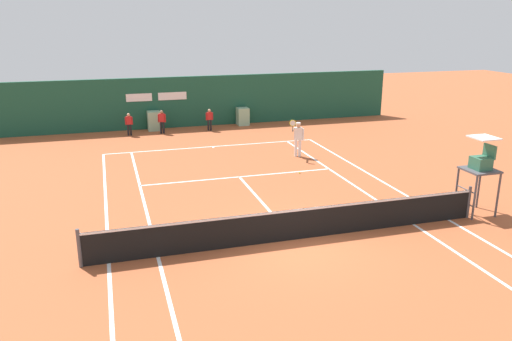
{
  "coord_description": "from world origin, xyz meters",
  "views": [
    {
      "loc": [
        -5.07,
        -12.93,
        6.31
      ],
      "look_at": [
        0.16,
        4.54,
        0.8
      ],
      "focal_mm": 35.9,
      "sensor_mm": 36.0,
      "label": 1
    }
  ],
  "objects": [
    {
      "name": "player_on_baseline",
      "position": [
        3.43,
        8.7,
        0.98
      ],
      "size": [
        0.82,
        0.65,
        1.84
      ],
      "rotation": [
        0.0,
        0.0,
        2.72
      ],
      "color": "white",
      "rests_on": "ground_plane"
    },
    {
      "name": "sponsor_back_wall",
      "position": [
        0.0,
        16.97,
        1.43
      ],
      "size": [
        25.0,
        1.02,
        2.96
      ],
      "color": "#194C38",
      "rests_on": "ground_plane"
    },
    {
      "name": "ball_kid_centre_post",
      "position": [
        -2.06,
        15.47,
        0.76
      ],
      "size": [
        0.43,
        0.22,
        1.32
      ],
      "rotation": [
        0.0,
        0.0,
        2.97
      ],
      "color": "black",
      "rests_on": "ground_plane"
    },
    {
      "name": "tennis_net",
      "position": [
        0.0,
        0.0,
        0.51
      ],
      "size": [
        12.1,
        0.1,
        1.07
      ],
      "color": "#4C4C51",
      "rests_on": "ground_plane"
    },
    {
      "name": "umpire_chair",
      "position": [
        6.49,
        0.24,
        1.67
      ],
      "size": [
        1.0,
        1.0,
        2.62
      ],
      "rotation": [
        0.0,
        0.0,
        1.57
      ],
      "color": "#47474C",
      "rests_on": "ground_plane"
    },
    {
      "name": "tennis_ball_mid_court",
      "position": [
        2.54,
        6.14,
        0.03
      ],
      "size": [
        0.07,
        0.07,
        0.07
      ],
      "primitive_type": "sphere",
      "color": "#CCE033",
      "rests_on": "ground_plane"
    },
    {
      "name": "ball_kid_left_post",
      "position": [
        -3.85,
        15.47,
        0.72
      ],
      "size": [
        0.42,
        0.17,
        1.24
      ],
      "rotation": [
        0.0,
        0.0,
        3.14
      ],
      "color": "black",
      "rests_on": "ground_plane"
    },
    {
      "name": "ground_plane",
      "position": [
        -0.0,
        0.58,
        0.0
      ],
      "size": [
        80.0,
        80.0,
        0.01
      ],
      "color": "#A8512D"
    },
    {
      "name": "ball_kid_right_post",
      "position": [
        0.64,
        15.47,
        0.72
      ],
      "size": [
        0.42,
        0.17,
        1.25
      ],
      "rotation": [
        0.0,
        0.0,
        3.1
      ],
      "color": "black",
      "rests_on": "ground_plane"
    }
  ]
}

